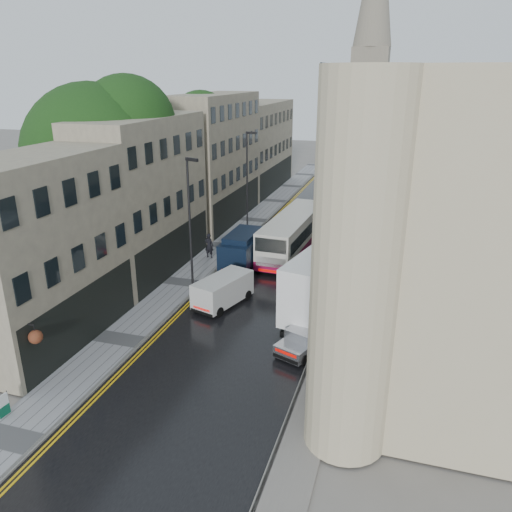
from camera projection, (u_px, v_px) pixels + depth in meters
The scene contains 17 objects.
road at pixel (292, 253), 40.74m from camera, with size 9.00×85.00×0.02m, color black.
left_sidewalk at pixel (225, 246), 42.33m from camera, with size 2.70×85.00×0.12m, color gray.
right_sidewalk at pixel (359, 260), 39.24m from camera, with size 1.80×85.00×0.12m, color slate.
old_shop_row at pixel (195, 169), 43.52m from camera, with size 4.50×56.00×12.00m, color gray, non-canonical shape.
modern_block at pixel (436, 180), 34.16m from camera, with size 8.00×40.00×14.00m, color tan, non-canonical shape.
church_spire at pixel (373, 34), 82.67m from camera, with size 6.40×6.40×40.00m, color gray, non-canonical shape.
tree_near at pixel (97, 178), 35.05m from camera, with size 10.56×10.56×13.89m, color black, non-canonical shape.
tree_far at pixel (181, 159), 46.89m from camera, with size 9.24×9.24×12.46m, color black, non-canonical shape.
cream_bus at pixel (266, 244), 38.07m from camera, with size 2.60×11.45×3.12m, color silver, non-canonical shape.
white_lorry at pixel (292, 295), 28.00m from camera, with size 2.44×8.12×4.26m, color white, non-canonical shape.
silver_hatchback at pixel (280, 343), 25.78m from camera, with size 1.60×3.66×1.37m, color #A4A3A8, non-canonical shape.
white_van at pixel (197, 296), 30.68m from camera, with size 1.82×4.24×1.92m, color silver, non-canonical shape.
navy_van at pixel (222, 255), 36.19m from camera, with size 2.24×5.60×2.86m, color black, non-canonical shape.
pedestrian at pixel (209, 246), 39.19m from camera, with size 0.73×0.48×1.99m, color black.
lamp_post_near at pixel (190, 225), 32.54m from camera, with size 0.99×0.22×8.77m, color black, non-canonical shape.
lamp_post_far at pixel (247, 181), 45.99m from camera, with size 0.99×0.22×8.81m, color black, non-canonical shape.
estate_sign at pixel (3, 405), 21.10m from camera, with size 0.08×0.59×0.99m, color silver, non-canonical shape.
Camera 1 is at (8.37, -10.02, 13.83)m, focal length 35.00 mm.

